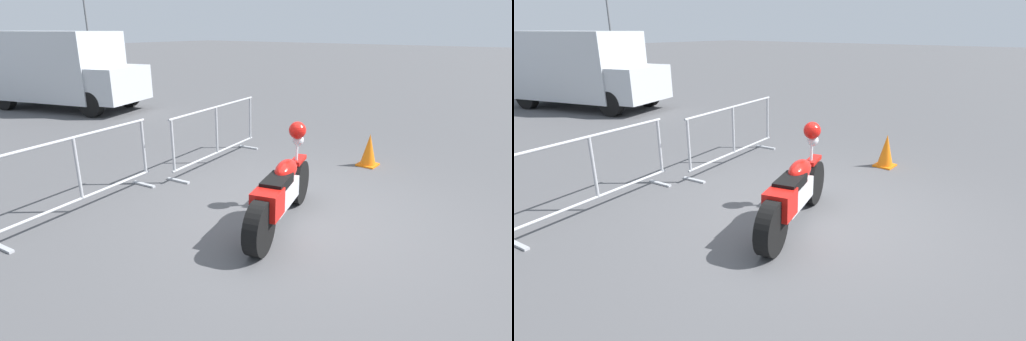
# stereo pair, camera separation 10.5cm
# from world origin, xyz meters

# --- Properties ---
(ground_plane) EXTENTS (120.00, 120.00, 0.00)m
(ground_plane) POSITION_xyz_m (0.00, 0.00, 0.00)
(ground_plane) COLOR #4C4C4F
(motorcycle) EXTENTS (2.10, 0.77, 1.21)m
(motorcycle) POSITION_xyz_m (-0.38, 0.12, 0.46)
(motorcycle) COLOR black
(motorcycle) RESTS_ON ground
(crowd_barrier_near) EXTENTS (2.48, 0.75, 1.07)m
(crowd_barrier_near) POSITION_xyz_m (-1.72, 2.47, 0.56)
(crowd_barrier_near) COLOR #9EA0A5
(crowd_barrier_near) RESTS_ON ground
(crowd_barrier_far) EXTENTS (2.48, 0.75, 1.07)m
(crowd_barrier_far) POSITION_xyz_m (0.97, 2.47, 0.56)
(crowd_barrier_far) COLOR #9EA0A5
(crowd_barrier_far) RESTS_ON ground
(delivery_van) EXTENTS (3.41, 5.36, 2.31)m
(delivery_van) POSITION_xyz_m (2.02, 10.11, 1.24)
(delivery_van) COLOR #B2B7BC
(delivery_van) RESTS_ON ground
(planter_island) EXTENTS (4.58, 4.58, 1.23)m
(planter_island) POSITION_xyz_m (4.07, 17.87, 0.37)
(planter_island) COLOR #ADA89E
(planter_island) RESTS_ON ground
(traffic_cone) EXTENTS (0.34, 0.34, 0.59)m
(traffic_cone) POSITION_xyz_m (2.55, 0.18, 0.29)
(traffic_cone) COLOR orange
(traffic_cone) RESTS_ON ground
(street_lamp) EXTENTS (0.36, 0.70, 5.68)m
(street_lamp) POSITION_xyz_m (9.83, 21.42, 3.71)
(street_lamp) COLOR #595B60
(street_lamp) RESTS_ON ground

